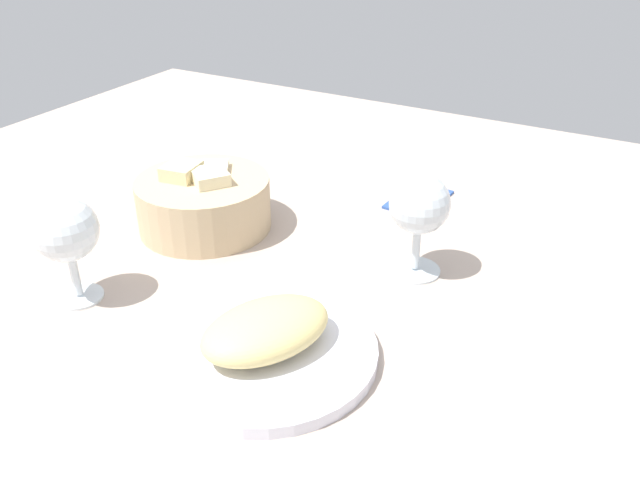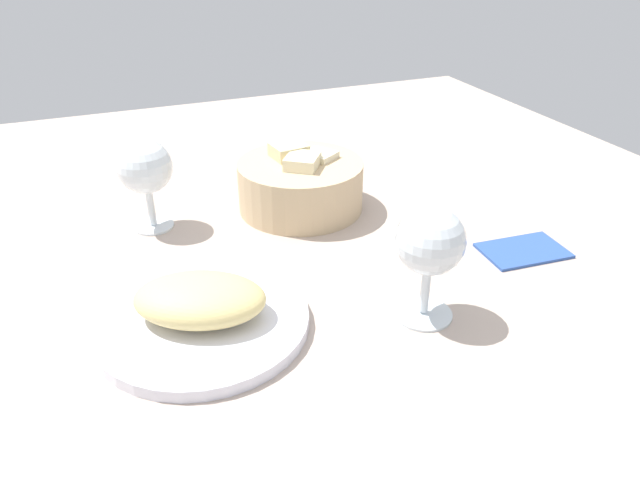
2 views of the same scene
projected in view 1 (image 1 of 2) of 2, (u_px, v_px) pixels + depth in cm
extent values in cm
cube|color=#B39F91|center=(239.00, 263.00, 86.64)|extent=(140.00, 140.00, 2.00)
cylinder|color=silver|center=(267.00, 352.00, 67.98)|extent=(23.10, 23.10, 1.40)
ellipsoid|color=#DEC87D|center=(266.00, 329.00, 66.56)|extent=(16.79, 14.54, 4.40)
cone|color=#49872B|center=(231.00, 319.00, 70.24)|extent=(4.45, 4.45, 1.78)
cylinder|color=tan|center=(204.00, 204.00, 91.70)|extent=(18.52, 18.52, 7.34)
cube|color=beige|center=(213.00, 179.00, 93.32)|extent=(5.79, 5.92, 4.46)
cube|color=beige|center=(183.00, 181.00, 90.72)|extent=(5.44, 5.02, 4.89)
cube|color=beige|center=(211.00, 188.00, 89.31)|extent=(6.51, 6.63, 4.95)
cylinder|color=silver|center=(414.00, 269.00, 82.94)|extent=(6.56, 6.56, 0.60)
cylinder|color=silver|center=(416.00, 249.00, 81.53)|extent=(1.00, 1.00, 5.19)
sphere|color=silver|center=(420.00, 204.00, 78.43)|extent=(7.44, 7.44, 7.44)
cylinder|color=silver|center=(80.00, 295.00, 77.75)|extent=(5.63, 5.63, 0.60)
cylinder|color=silver|center=(75.00, 276.00, 76.41)|extent=(1.00, 1.00, 4.87)
sphere|color=silver|center=(65.00, 229.00, 73.38)|extent=(7.48, 7.48, 7.48)
cube|color=#2E4F9A|center=(419.00, 198.00, 100.71)|extent=(11.47, 7.77, 0.80)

